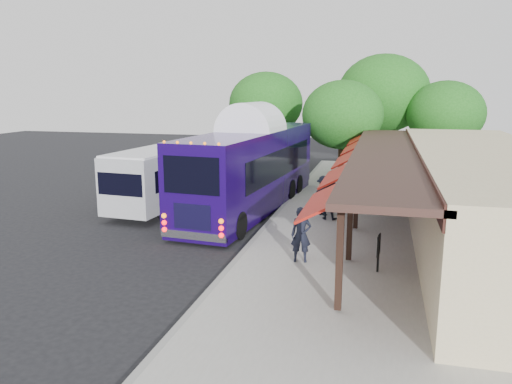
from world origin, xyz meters
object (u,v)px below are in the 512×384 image
Objects in this scene: city_bus at (181,169)px; ped_b at (328,200)px; coach_bus at (251,165)px; sign_board at (378,247)px; ped_d at (324,196)px; ped_a at (301,235)px; ped_c at (329,192)px.

city_bus is 6.53× the size of ped_b.
ped_b is (8.10, -2.66, -0.64)m from city_bus.
coach_bus is 10.89× the size of sign_board.
ped_a is at bearing 120.47° from ped_d.
sign_board is (2.26, -6.23, -0.05)m from ped_b.
ped_c reaches higher than sign_board.
ped_c is at bearing -68.72° from ped_d.
city_bus is 8.07m from ped_c.
sign_board is at bearing 100.66° from ped_c.
ped_d is at bearing 80.43° from ped_a.
city_bus is at bearing -9.17° from ped_b.
coach_bus is 4.39m from ped_b.
coach_bus reaches higher than ped_b.
ped_a is at bearing -58.43° from coach_bus.
ped_b is at bearing -13.37° from city_bus.
city_bus reaches higher than ped_a.
city_bus is 6.12× the size of ped_a.
ped_c is at bearing 79.26° from ped_a.
city_bus is at bearing 122.94° from ped_a.
coach_bus is 10.00m from sign_board.
ped_c is (-0.12, 1.61, 0.05)m from ped_b.
sign_board is (6.19, -7.76, -1.27)m from coach_bus.
city_bus is 9.39× the size of sign_board.
ped_c is at bearing -76.75° from ped_b.
ped_d is at bearing 74.67° from ped_c.
ped_b reaches higher than sign_board.
coach_bus is at bearing -10.41° from city_bus.
city_bus reaches higher than ped_b.
ped_d reaches higher than ped_b.
ped_a is 2.55m from sign_board.
sign_board is at bearing 140.55° from ped_d.
ped_d is (7.83, -2.00, -0.60)m from city_bus.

